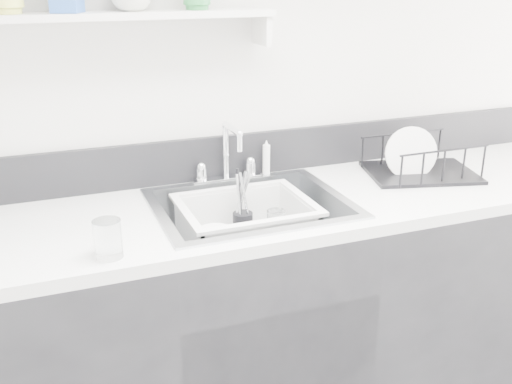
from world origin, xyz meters
name	(u,v)px	position (x,y,z in m)	size (l,w,h in m)	color
counter_run	(251,323)	(0.00, 1.19, 0.46)	(3.20, 0.62, 0.92)	black
backsplash	(222,157)	(0.00, 1.49, 1.00)	(3.20, 0.02, 0.16)	black
sink	(251,229)	(0.00, 1.19, 0.83)	(0.64, 0.52, 0.20)	silver
faucet	(227,166)	(0.00, 1.44, 0.98)	(0.26, 0.18, 0.23)	silver
side_sprayer	(266,158)	(0.16, 1.44, 0.99)	(0.03, 0.03, 0.14)	silver
wall_shelf	(119,18)	(-0.35, 1.42, 1.51)	(1.00, 0.16, 0.12)	silver
wash_tub	(246,226)	(-0.01, 1.20, 0.84)	(0.44, 0.36, 0.17)	silver
plate_stack	(220,251)	(-0.13, 1.14, 0.79)	(0.23, 0.22, 0.09)	white
utensil_cup	(243,222)	(0.00, 1.27, 0.82)	(0.07, 0.07, 0.24)	black
ladle	(229,242)	(-0.08, 1.17, 0.80)	(0.25, 0.09, 0.07)	silver
tumbler_in_tub	(276,224)	(0.11, 1.23, 0.81)	(0.07, 0.07, 0.10)	white
tumbler_counter	(108,239)	(-0.50, 0.96, 0.97)	(0.08, 0.08, 0.11)	white
dish_rack	(422,157)	(0.71, 1.25, 0.99)	(0.40, 0.30, 0.14)	black
bowl_small	(282,246)	(0.09, 1.12, 0.78)	(0.10, 0.10, 0.03)	white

